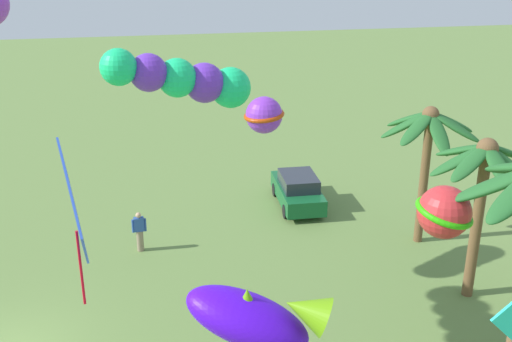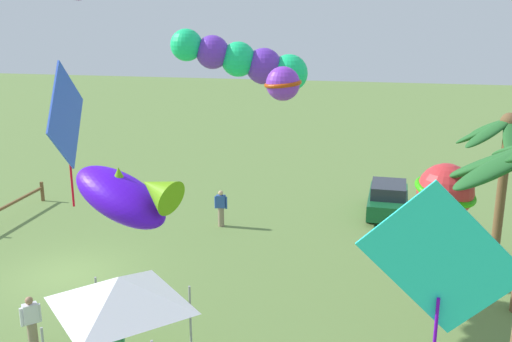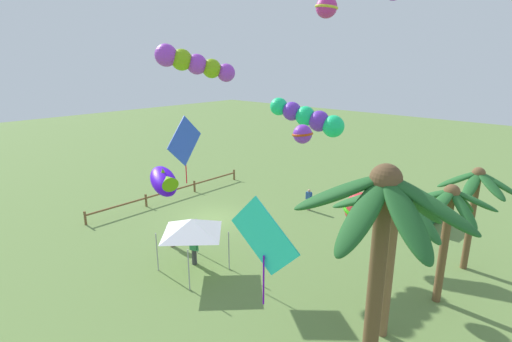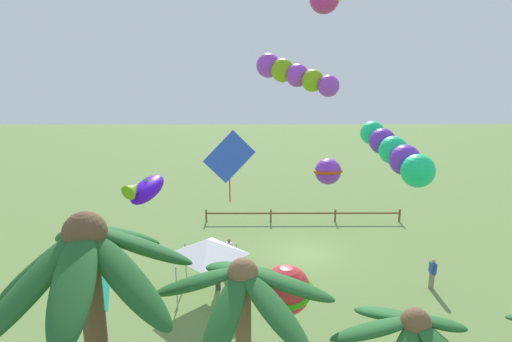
{
  "view_description": "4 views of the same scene",
  "coord_description": "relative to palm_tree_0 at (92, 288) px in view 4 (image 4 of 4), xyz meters",
  "views": [
    {
      "loc": [
        15.68,
        4.29,
        11.38
      ],
      "look_at": [
        2.25,
        6.92,
        6.1
      ],
      "focal_mm": 43.29,
      "sensor_mm": 36.0,
      "label": 1
    },
    {
      "loc": [
        16.87,
        10.18,
        8.91
      ],
      "look_at": [
        1.58,
        7.03,
        4.61
      ],
      "focal_mm": 41.0,
      "sensor_mm": 36.0,
      "label": 2
    },
    {
      "loc": [
        16.34,
        19.05,
        10.51
      ],
      "look_at": [
        3.77,
        7.55,
        5.65
      ],
      "focal_mm": 27.27,
      "sensor_mm": 36.0,
      "label": 3
    },
    {
      "loc": [
        3.01,
        22.84,
        10.62
      ],
      "look_at": [
        2.92,
        6.54,
        6.65
      ],
      "focal_mm": 29.44,
      "sensor_mm": 36.0,
      "label": 4
    }
  ],
  "objects": [
    {
      "name": "kite_diamond_5",
      "position": [
        -2.24,
        -11.9,
        0.32
      ],
      "size": [
        2.56,
        0.5,
        3.6
      ],
      "color": "blue"
    },
    {
      "name": "kite_tube_8",
      "position": [
        -9.37,
        -9.09,
        1.12
      ],
      "size": [
        2.08,
        4.6,
        2.16
      ],
      "color": "#18DC7A"
    },
    {
      "name": "festival_tent",
      "position": [
        -1.25,
        -10.34,
        -3.64
      ],
      "size": [
        2.86,
        2.86,
        2.85
      ],
      "color": "#9E9EA3",
      "rests_on": "ground"
    },
    {
      "name": "palm_tree_3",
      "position": [
        -3.2,
        -0.95,
        -1.07
      ],
      "size": [
        4.6,
        4.26,
        6.35
      ],
      "color": "brown",
      "rests_on": "ground"
    },
    {
      "name": "palm_tree_0",
      "position": [
        0.0,
        0.0,
        0.0
      ],
      "size": [
        4.46,
        4.97,
        7.82
      ],
      "color": "brown",
      "rests_on": "ground"
    },
    {
      "name": "spectator_1",
      "position": [
        -12.24,
        -10.82,
        -5.3
      ],
      "size": [
        0.26,
        0.55,
        1.59
      ],
      "color": "gray",
      "rests_on": "ground"
    },
    {
      "name": "kite_ball_7",
      "position": [
        -6.22,
        -7.26,
        0.76
      ],
      "size": [
        1.34,
        1.34,
        0.99
      ],
      "color": "purple"
    },
    {
      "name": "kite_ball_6",
      "position": [
        -4.34,
        -2.77,
        -1.62
      ],
      "size": [
        2.12,
        2.12,
        1.43
      ],
      "color": "red"
    },
    {
      "name": "rail_fence",
      "position": [
        -6.93,
        -20.16,
        -5.5
      ],
      "size": [
        13.89,
        0.12,
        0.95
      ],
      "color": "brown",
      "rests_on": "ground"
    },
    {
      "name": "kite_tube_1",
      "position": [
        -5.57,
        -15.11,
        4.25
      ],
      "size": [
        4.29,
        3.16,
        2.27
      ],
      "color": "purple"
    },
    {
      "name": "spectator_2",
      "position": [
        -2.06,
        -13.35,
        -5.3
      ],
      "size": [
        0.43,
        0.43,
        1.59
      ],
      "color": "gray",
      "rests_on": "ground"
    },
    {
      "name": "spectator_0",
      "position": [
        -1.65,
        -10.79,
        -5.3
      ],
      "size": [
        0.35,
        0.52,
        1.59
      ],
      "color": "#38383D",
      "rests_on": "ground"
    },
    {
      "name": "kite_fish_3",
      "position": [
        1.14,
        -8.93,
        -0.4
      ],
      "size": [
        1.78,
        2.58,
        1.36
      ],
      "color": "#490CEF"
    },
    {
      "name": "ground_plane",
      "position": [
        -6.44,
        -14.8,
        -6.11
      ],
      "size": [
        120.0,
        120.0,
        0.0
      ],
      "primitive_type": "plane",
      "color": "olive"
    },
    {
      "name": "kite_diamond_0",
      "position": [
        1.15,
        -3.41,
        -1.21
      ],
      "size": [
        0.39,
        2.84,
        3.95
      ],
      "color": "#27E3D1"
    }
  ]
}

